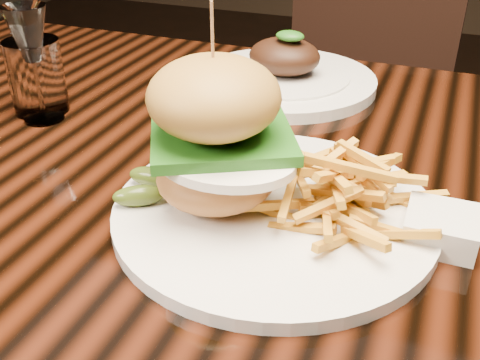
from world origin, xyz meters
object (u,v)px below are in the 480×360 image
(dining_table, at_px, (275,222))
(burger_plate, at_px, (266,170))
(wine_glass, at_px, (29,39))
(far_dish, at_px, (284,76))
(chair_far, at_px, (359,83))

(dining_table, bearing_deg, burger_plate, -79.97)
(wine_glass, distance_m, far_dish, 0.39)
(dining_table, xyz_separation_m, chair_far, (-0.05, 0.89, -0.13))
(wine_glass, bearing_deg, burger_plate, -17.46)
(dining_table, height_order, wine_glass, wine_glass)
(burger_plate, relative_size, wine_glass, 2.10)
(dining_table, distance_m, chair_far, 0.90)
(far_dish, bearing_deg, dining_table, -74.05)
(burger_plate, distance_m, far_dish, 0.39)
(dining_table, distance_m, wine_glass, 0.41)
(burger_plate, height_order, far_dish, burger_plate)
(chair_far, bearing_deg, dining_table, -85.03)
(chair_far, bearing_deg, burger_plate, -84.33)
(wine_glass, bearing_deg, dining_table, -3.50)
(dining_table, xyz_separation_m, far_dish, (-0.08, 0.27, 0.10))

